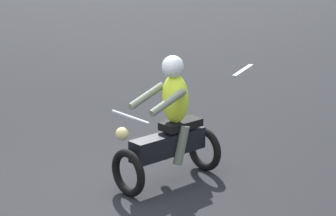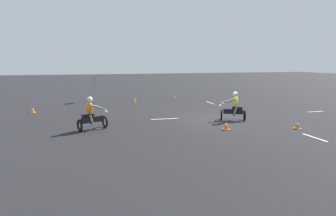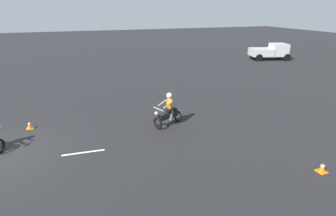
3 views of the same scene
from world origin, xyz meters
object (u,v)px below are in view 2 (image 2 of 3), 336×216
stop_sign (94,82)px  traffic_cone_near_right (174,97)px  traffic_cone_near_left (298,126)px  motorcycle_rider_background (92,115)px  traffic_cone_mid_center (33,110)px  motorcycle_rider_foreground (234,108)px  traffic_cone_far_right (226,126)px  traffic_cone_mid_left (135,100)px

stop_sign → traffic_cone_near_right: size_ratio=7.10×
stop_sign → traffic_cone_near_left: stop_sign is taller
motorcycle_rider_background → traffic_cone_near_right: size_ratio=5.13×
motorcycle_rider_background → traffic_cone_mid_center: motorcycle_rider_background is taller
motorcycle_rider_foreground → stop_sign: 12.60m
traffic_cone_near_right → traffic_cone_mid_center: bearing=110.3°
stop_sign → traffic_cone_near_left: 16.02m
motorcycle_rider_background → stop_sign: stop_sign is taller
motorcycle_rider_foreground → traffic_cone_mid_center: bearing=91.5°
traffic_cone_far_right → motorcycle_rider_background: bearing=74.8°
traffic_cone_near_left → traffic_cone_near_right: traffic_cone_near_left is taller
traffic_cone_far_right → traffic_cone_mid_center: bearing=54.6°
motorcycle_rider_background → traffic_cone_near_left: bearing=53.0°
traffic_cone_far_right → traffic_cone_near_right: bearing=-3.5°
motorcycle_rider_foreground → motorcycle_rider_background: 7.86m
stop_sign → traffic_cone_mid_left: (-1.66, -3.16, -1.45)m
traffic_cone_near_right → traffic_cone_far_right: size_ratio=0.87×
traffic_cone_near_left → traffic_cone_mid_left: size_ratio=0.87×
traffic_cone_mid_left → motorcycle_rider_foreground: bearing=-151.3°
motorcycle_rider_background → stop_sign: 10.02m
traffic_cone_mid_left → traffic_cone_far_right: traffic_cone_mid_left is taller
stop_sign → traffic_cone_mid_center: size_ratio=6.29×
traffic_cone_mid_center → traffic_cone_far_right: size_ratio=0.99×
traffic_cone_mid_center → stop_sign: bearing=-41.9°
stop_sign → traffic_cone_near_left: size_ratio=6.76×
traffic_cone_near_left → traffic_cone_far_right: traffic_cone_far_right is taller
traffic_cone_near_right → stop_sign: bearing=86.8°
traffic_cone_near_left → traffic_cone_mid_center: bearing=59.6°
motorcycle_rider_background → traffic_cone_far_right: (-1.76, -6.45, -0.55)m
motorcycle_rider_background → traffic_cone_near_left: (-2.58, -9.99, -0.56)m
motorcycle_rider_background → traffic_cone_far_right: size_ratio=4.48×
motorcycle_rider_background → traffic_cone_near_left: 10.33m
motorcycle_rider_background → traffic_cone_mid_left: size_ratio=4.23×
motorcycle_rider_foreground → traffic_cone_mid_left: size_ratio=4.23×
motorcycle_rider_foreground → traffic_cone_mid_center: (5.49, 11.68, -0.55)m
traffic_cone_near_right → traffic_cone_mid_center: traffic_cone_mid_center is taller
traffic_cone_near_right → motorcycle_rider_foreground: bearing=-175.7°
stop_sign → traffic_cone_far_right: bearing=-151.8°
traffic_cone_far_right → traffic_cone_near_left: bearing=-103.1°
traffic_cone_mid_left → traffic_cone_near_left: bearing=-148.6°
traffic_cone_near_left → motorcycle_rider_background: bearing=75.5°
motorcycle_rider_foreground → traffic_cone_mid_left: 9.45m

